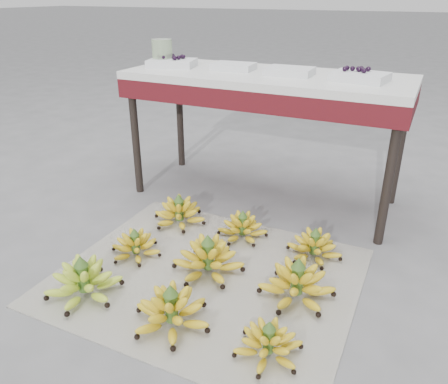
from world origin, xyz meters
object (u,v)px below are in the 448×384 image
at_px(newspaper_mat, 208,276).
at_px(bunch_mid_right, 297,284).
at_px(glass_jar, 162,52).
at_px(vendor_table, 266,89).
at_px(tray_left, 234,66).
at_px(tray_far_right, 360,76).
at_px(bunch_mid_center, 208,259).
at_px(bunch_front_left, 84,282).
at_px(tray_far_left, 172,63).
at_px(bunch_front_right, 268,343).
at_px(bunch_mid_left, 136,246).
at_px(bunch_front_center, 172,311).
at_px(tray_right, 290,71).
at_px(bunch_back_left, 179,213).
at_px(bunch_back_center, 243,228).
at_px(bunch_back_right, 314,247).

height_order(newspaper_mat, bunch_mid_right, bunch_mid_right).
bearing_deg(glass_jar, vendor_table, 1.73).
bearing_deg(tray_left, tray_far_right, -3.06).
bearing_deg(bunch_mid_right, bunch_mid_center, 167.97).
bearing_deg(bunch_front_left, tray_far_left, 81.72).
distance_m(newspaper_mat, tray_far_left, 1.31).
xyz_separation_m(bunch_front_right, tray_far_right, (0.01, 1.17, 0.70)).
distance_m(bunch_front_left, tray_left, 1.41).
bearing_deg(bunch_mid_right, bunch_front_right, -101.00).
height_order(bunch_front_right, tray_far_right, tray_far_right).
bearing_deg(tray_far_right, bunch_mid_left, -132.44).
height_order(bunch_front_center, tray_far_right, tray_far_right).
bearing_deg(tray_right, tray_left, 176.00).
relative_size(vendor_table, tray_far_left, 5.07).
height_order(bunch_back_left, vendor_table, vendor_table).
relative_size(bunch_mid_right, vendor_table, 0.24).
xyz_separation_m(newspaper_mat, bunch_front_left, (-0.39, -0.33, 0.07)).
relative_size(bunch_front_right, tray_far_right, 1.05).
distance_m(bunch_back_left, vendor_table, 0.83).
distance_m(bunch_front_left, bunch_mid_center, 0.52).
xyz_separation_m(tray_far_left, glass_jar, (-0.07, 0.02, 0.05)).
xyz_separation_m(bunch_mid_center, bunch_back_left, (-0.35, 0.33, -0.01)).
relative_size(bunch_front_center, bunch_front_right, 1.13).
distance_m(bunch_front_left, vendor_table, 1.37).
xyz_separation_m(bunch_front_center, bunch_back_center, (-0.02, 0.70, -0.01)).
bearing_deg(bunch_front_left, tray_left, 64.11).
relative_size(newspaper_mat, tray_far_right, 4.36).
relative_size(bunch_mid_left, bunch_back_center, 0.90).
height_order(bunch_back_center, tray_far_left, tray_far_left).
relative_size(bunch_front_right, tray_left, 1.27).
xyz_separation_m(newspaper_mat, bunch_mid_center, (-0.01, 0.03, 0.07)).
relative_size(bunch_back_right, tray_right, 1.14).
relative_size(bunch_front_right, bunch_back_right, 1.09).
relative_size(bunch_mid_left, tray_far_left, 0.82).
height_order(newspaper_mat, bunch_front_right, bunch_front_right).
height_order(bunch_front_left, bunch_back_right, bunch_front_left).
bearing_deg(bunch_mid_right, bunch_front_center, -147.90).
distance_m(bunch_mid_left, vendor_table, 1.10).
distance_m(newspaper_mat, tray_far_right, 1.21).
distance_m(tray_far_left, glass_jar, 0.09).
distance_m(bunch_mid_left, bunch_back_center, 0.53).
distance_m(bunch_mid_left, tray_far_left, 1.13).
xyz_separation_m(tray_left, glass_jar, (-0.44, -0.04, 0.06)).
distance_m(bunch_front_center, tray_left, 1.44).
height_order(newspaper_mat, glass_jar, glass_jar).
xyz_separation_m(bunch_back_left, tray_far_left, (-0.30, 0.48, 0.70)).
height_order(bunch_mid_center, tray_far_right, tray_far_right).
distance_m(bunch_mid_left, bunch_back_right, 0.83).
xyz_separation_m(bunch_front_right, bunch_back_center, (-0.39, 0.69, 0.00)).
bearing_deg(newspaper_mat, bunch_back_right, 42.98).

